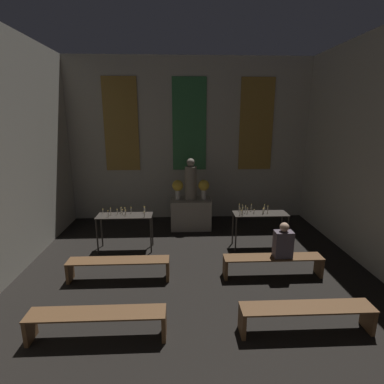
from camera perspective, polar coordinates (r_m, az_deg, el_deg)
wall_back at (r=9.40m, az=-0.51°, el=9.88°), size 7.58×0.16×4.92m
altar at (r=8.79m, az=-0.24°, el=-4.11°), size 1.15×0.75×0.86m
statue at (r=8.53m, az=-0.24°, el=2.12°), size 0.34×0.34×1.19m
flower_vase_left at (r=8.56m, az=-2.74°, el=0.97°), size 0.32×0.32×0.57m
flower_vase_right at (r=8.59m, az=2.25°, el=1.02°), size 0.32×0.32×0.57m
candle_rack_left at (r=7.43m, az=-12.67°, el=-5.16°), size 1.32×0.49×1.07m
candle_rack_right at (r=7.57m, az=12.77°, el=-4.78°), size 1.32×0.49×1.09m
pew_third_left at (r=4.92m, az=-17.64°, el=-22.11°), size 2.00×0.36×0.43m
pew_third_right at (r=5.14m, az=20.98°, el=-20.75°), size 2.00×0.36×0.43m
pew_back_left at (r=6.29m, az=-13.77°, el=-13.36°), size 2.00×0.36×0.43m
pew_back_right at (r=6.46m, az=15.13°, el=-12.70°), size 2.00×0.36×0.43m
person_seated at (r=6.34m, az=16.98°, el=-9.11°), size 0.36×0.24×0.72m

